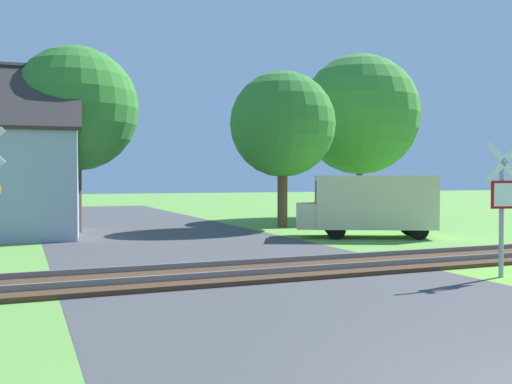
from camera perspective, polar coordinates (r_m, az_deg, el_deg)
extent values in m
cube|color=#424244|center=(7.44, 19.32, -15.26)|extent=(8.33, 80.00, 0.01)
cube|color=#422D1E|center=(12.85, -0.36, -7.94)|extent=(60.00, 2.60, 0.10)
cube|color=slate|center=(13.49, -1.52, -7.02)|extent=(60.00, 0.08, 0.12)
cube|color=slate|center=(12.18, 0.91, -7.93)|extent=(60.00, 0.08, 0.12)
cylinder|color=#9E9EA5|center=(13.32, 23.34, -2.26)|extent=(0.10, 0.10, 2.62)
cube|color=red|center=(13.25, 23.53, -0.24)|extent=(0.60, 0.14, 0.60)
cube|color=white|center=(13.23, 23.58, -0.25)|extent=(0.49, 0.10, 0.49)
cube|color=white|center=(13.25, 23.55, 2.75)|extent=(0.87, 0.19, 0.88)
cube|color=white|center=(13.25, 23.55, 2.75)|extent=(0.87, 0.19, 0.88)
cube|color=brown|center=(23.21, -20.79, 9.16)|extent=(0.55, 0.55, 1.10)
cylinder|color=#513823|center=(23.60, -17.52, -0.18)|extent=(0.40, 0.40, 3.05)
sphere|color=#337A2D|center=(23.75, -17.58, 7.95)|extent=(4.90, 4.90, 4.90)
cylinder|color=#513823|center=(25.01, 2.66, -0.35)|extent=(0.44, 0.44, 2.78)
sphere|color=#337A2D|center=(25.11, 2.67, 6.79)|extent=(4.62, 4.62, 4.62)
cylinder|color=#513823|center=(31.73, 10.31, 0.35)|extent=(0.33, 0.33, 3.19)
sphere|color=#3D8433|center=(31.92, 10.34, 7.62)|extent=(6.53, 6.53, 6.53)
cube|color=beige|center=(21.05, 11.71, -0.97)|extent=(4.61, 3.54, 1.90)
cube|color=beige|center=(20.86, 5.03, -2.34)|extent=(1.41, 1.93, 0.90)
cube|color=#19232D|center=(20.84, 6.05, -0.05)|extent=(0.74, 1.47, 0.85)
cube|color=navy|center=(22.01, 11.35, -1.73)|extent=(3.41, 1.65, 0.16)
cylinder|color=black|center=(21.73, 7.67, -3.39)|extent=(0.69, 0.46, 0.68)
cylinder|color=black|center=(20.18, 8.00, -3.75)|extent=(0.69, 0.46, 0.68)
cylinder|color=black|center=(22.13, 15.07, -3.34)|extent=(0.69, 0.46, 0.68)
cylinder|color=black|center=(20.61, 15.96, -3.68)|extent=(0.69, 0.46, 0.68)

